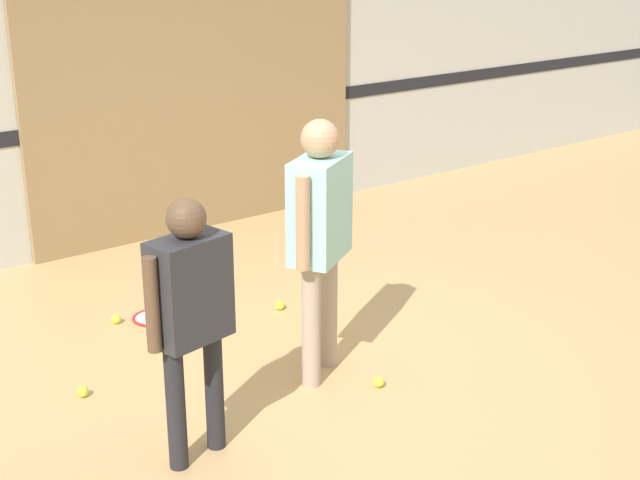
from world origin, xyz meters
TOP-DOWN VIEW (x-y plane):
  - ground_plane at (0.00, 0.00)m, footprint 16.00×16.00m
  - wall_back at (0.00, 2.92)m, footprint 16.00×0.07m
  - wall_panel at (0.93, 2.86)m, footprint 3.18×0.05m
  - person_instructor at (0.02, -0.01)m, footprint 0.51×0.43m
  - person_student_left at (-1.01, -0.34)m, footprint 0.51×0.28m
  - racket_spare_on_floor at (-0.40, 1.30)m, footprint 0.34×0.53m
  - tennis_ball_near_instructor at (0.19, -0.35)m, footprint 0.07×0.07m
  - tennis_ball_by_spare_racket at (-0.63, 1.40)m, footprint 0.07×0.07m
  - tennis_ball_stray_left at (-1.22, 0.59)m, footprint 0.07×0.07m
  - tennis_ball_stray_right at (0.38, 0.92)m, footprint 0.07×0.07m

SIDE VIEW (x-z plane):
  - ground_plane at x=0.00m, z-range 0.00..0.00m
  - racket_spare_on_floor at x=-0.40m, z-range -0.01..0.03m
  - tennis_ball_near_instructor at x=0.19m, z-range 0.00..0.07m
  - tennis_ball_by_spare_racket at x=-0.63m, z-range 0.00..0.07m
  - tennis_ball_stray_left at x=-1.22m, z-range 0.00..0.07m
  - tennis_ball_stray_right at x=0.38m, z-range 0.00..0.07m
  - person_student_left at x=-1.01m, z-range 0.16..1.52m
  - person_instructor at x=0.02m, z-range 0.18..1.73m
  - wall_panel at x=0.93m, z-range 0.00..2.09m
  - wall_back at x=0.00m, z-range 0.00..3.20m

